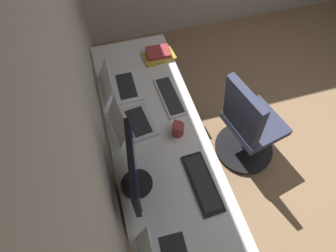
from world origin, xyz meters
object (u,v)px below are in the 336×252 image
(coffee_mug, at_px, (178,129))
(drawer_pedestal, at_px, (169,204))
(keyboard_spare, at_px, (170,96))
(book_stack_near, at_px, (159,54))
(keyboard_main, at_px, (202,183))
(monitor_primary, at_px, (134,169))
(office_chair, at_px, (248,127))
(laptop_center, at_px, (130,122))
(laptop_leftmost, at_px, (118,84))

(coffee_mug, bearing_deg, drawer_pedestal, 154.75)
(keyboard_spare, xyz_separation_m, coffee_mug, (-0.34, 0.04, 0.04))
(book_stack_near, height_order, coffee_mug, coffee_mug)
(keyboard_main, bearing_deg, monitor_primary, 74.25)
(drawer_pedestal, xyz_separation_m, keyboard_spare, (0.69, -0.21, 0.39))
(keyboard_spare, height_order, coffee_mug, coffee_mug)
(monitor_primary, bearing_deg, coffee_mug, -50.87)
(office_chair, bearing_deg, drawer_pedestal, 116.39)
(book_stack_near, bearing_deg, keyboard_spare, 175.25)
(laptop_center, bearing_deg, keyboard_spare, -62.78)
(monitor_primary, xyz_separation_m, keyboard_main, (-0.11, -0.40, -0.22))
(book_stack_near, distance_m, coffee_mug, 0.81)
(laptop_center, relative_size, keyboard_main, 0.82)
(book_stack_near, xyz_separation_m, coffee_mug, (-0.81, 0.08, 0.03))
(keyboard_main, height_order, coffee_mug, coffee_mug)
(book_stack_near, relative_size, office_chair, 0.29)
(monitor_primary, height_order, keyboard_spare, monitor_primary)
(book_stack_near, xyz_separation_m, office_chair, (-0.75, -0.57, -0.30))
(monitor_primary, distance_m, keyboard_spare, 0.78)
(laptop_leftmost, bearing_deg, monitor_primary, 177.60)
(drawer_pedestal, height_order, laptop_leftmost, laptop_leftmost)
(laptop_leftmost, bearing_deg, book_stack_near, -56.35)
(laptop_leftmost, distance_m, keyboard_spare, 0.42)
(keyboard_spare, bearing_deg, keyboard_main, 179.68)
(monitor_primary, distance_m, office_chair, 1.18)
(coffee_mug, xyz_separation_m, office_chair, (0.05, -0.65, -0.32))
(drawer_pedestal, relative_size, office_chair, 0.72)
(monitor_primary, relative_size, coffee_mug, 3.85)
(drawer_pedestal, distance_m, book_stack_near, 1.25)
(drawer_pedestal, xyz_separation_m, monitor_primary, (0.06, 0.19, 0.61))
(drawer_pedestal, bearing_deg, coffee_mug, -25.25)
(laptop_center, bearing_deg, book_stack_near, -30.77)
(book_stack_near, bearing_deg, keyboard_main, 177.96)
(laptop_leftmost, distance_m, coffee_mug, 0.63)
(coffee_mug, bearing_deg, office_chair, -85.50)
(laptop_leftmost, height_order, laptop_center, laptop_leftmost)
(laptop_leftmost, relative_size, book_stack_near, 1.21)
(book_stack_near, bearing_deg, laptop_center, 149.23)
(monitor_primary, bearing_deg, office_chair, -71.22)
(laptop_center, xyz_separation_m, keyboard_spare, (0.18, -0.35, -0.04))
(office_chair, bearing_deg, book_stack_near, 37.22)
(laptop_center, bearing_deg, drawer_pedestal, -165.00)
(laptop_leftmost, distance_m, book_stack_near, 0.49)
(laptop_center, xyz_separation_m, keyboard_main, (-0.56, -0.34, -0.04))
(laptop_center, relative_size, office_chair, 0.36)
(monitor_primary, bearing_deg, laptop_center, -6.82)
(monitor_primary, height_order, laptop_center, monitor_primary)
(laptop_center, bearing_deg, office_chair, -96.49)
(laptop_center, bearing_deg, monitor_primary, 173.18)
(laptop_center, distance_m, coffee_mug, 0.34)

